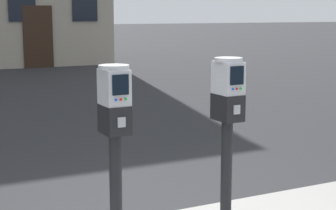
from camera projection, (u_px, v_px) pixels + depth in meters
The scene contains 2 objects.
parking_meter_near_kerb at pixel (115, 125), 3.81m from camera, with size 0.22×0.25×1.37m.
parking_meter_twin_adjacent at pixel (228, 113), 4.23m from camera, with size 0.22×0.25×1.38m.
Camera 1 is at (-2.12, -3.85, 1.87)m, focal length 57.90 mm.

